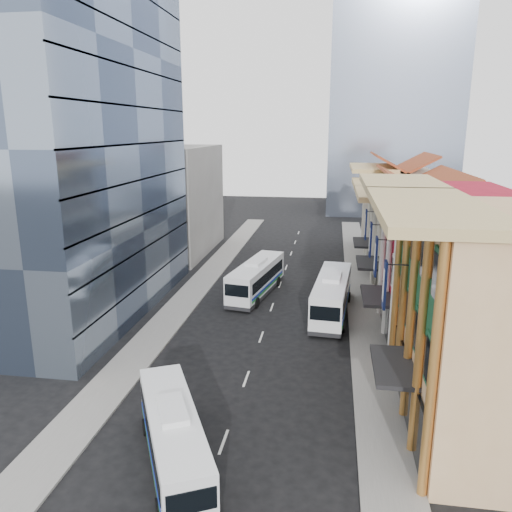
% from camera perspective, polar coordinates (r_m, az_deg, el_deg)
% --- Properties ---
extents(ground, '(200.00, 200.00, 0.00)m').
position_cam_1_polar(ground, '(27.66, -4.21, -21.58)').
color(ground, black).
rests_on(ground, ground).
extents(sidewalk_right, '(3.00, 90.00, 0.15)m').
position_cam_1_polar(sidewalk_right, '(46.77, 12.28, -6.19)').
color(sidewalk_right, slate).
rests_on(sidewalk_right, ground).
extents(sidewalk_left, '(3.00, 90.00, 0.15)m').
position_cam_1_polar(sidewalk_left, '(48.66, -8.20, -5.19)').
color(sidewalk_left, slate).
rests_on(sidewalk_left, ground).
extents(shophouse_tan, '(8.00, 14.00, 12.00)m').
position_cam_1_polar(shophouse_tan, '(29.95, 25.32, -7.03)').
color(shophouse_tan, tan).
rests_on(shophouse_tan, ground).
extents(shophouse_red, '(8.00, 10.00, 12.00)m').
position_cam_1_polar(shophouse_red, '(41.04, 20.78, -1.03)').
color(shophouse_red, maroon).
rests_on(shophouse_red, ground).
extents(shophouse_cream_near, '(8.00, 9.00, 10.00)m').
position_cam_1_polar(shophouse_cream_near, '(50.33, 18.56, 0.70)').
color(shophouse_cream_near, beige).
rests_on(shophouse_cream_near, ground).
extents(shophouse_cream_mid, '(8.00, 9.00, 10.00)m').
position_cam_1_polar(shophouse_cream_mid, '(59.02, 17.16, 2.74)').
color(shophouse_cream_mid, beige).
rests_on(shophouse_cream_mid, ground).
extents(shophouse_cream_far, '(8.00, 12.00, 11.00)m').
position_cam_1_polar(shophouse_cream_far, '(69.17, 16.01, 4.87)').
color(shophouse_cream_far, beige).
rests_on(shophouse_cream_far, ground).
extents(office_tower, '(12.00, 26.00, 30.00)m').
position_cam_1_polar(office_tower, '(46.49, -20.29, 11.98)').
color(office_tower, '#3C495F').
rests_on(office_tower, ground).
extents(office_block_far, '(10.00, 18.00, 14.00)m').
position_cam_1_polar(office_block_far, '(67.87, -9.60, 6.33)').
color(office_block_far, gray).
rests_on(office_block_far, ground).
extents(bus_left_near, '(6.59, 10.12, 3.24)m').
position_cam_1_polar(bus_left_near, '(26.25, -9.42, -19.63)').
color(bus_left_near, silver).
rests_on(bus_left_near, ground).
extents(bus_left_far, '(4.53, 11.51, 3.60)m').
position_cam_1_polar(bus_left_far, '(49.93, 0.05, -2.44)').
color(bus_left_far, silver).
rests_on(bus_left_far, ground).
extents(bus_right, '(3.73, 11.90, 3.75)m').
position_cam_1_polar(bus_right, '(45.09, 8.66, -4.37)').
color(bus_right, white).
rests_on(bus_right, ground).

